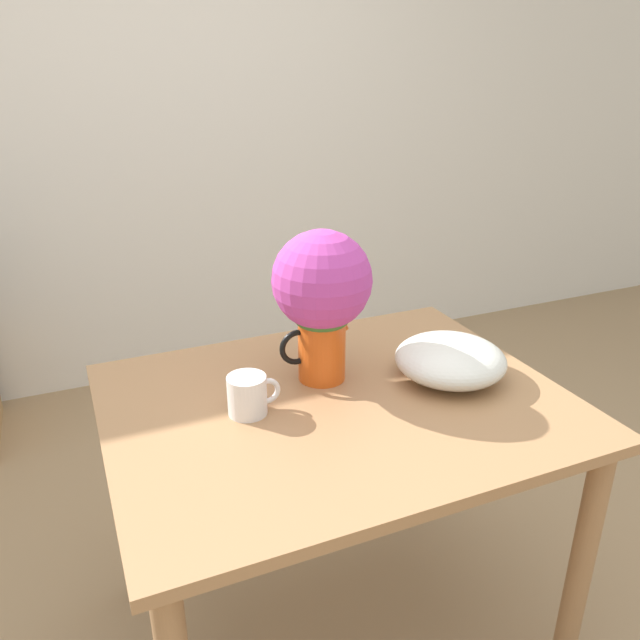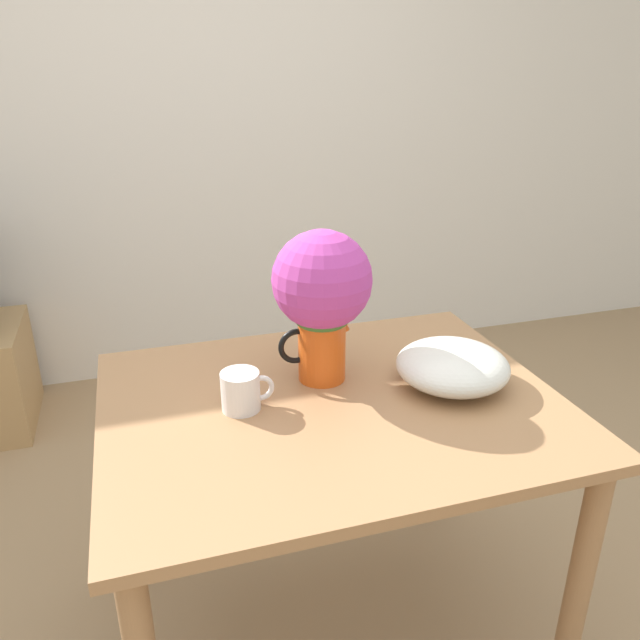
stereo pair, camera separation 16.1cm
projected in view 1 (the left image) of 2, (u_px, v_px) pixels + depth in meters
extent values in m
cube|color=silver|center=(160.00, 122.00, 2.95)|extent=(8.00, 0.05, 2.60)
cube|color=#A3754C|center=(337.00, 404.00, 1.58)|extent=(1.14, 0.90, 0.03)
cylinder|color=#A3754C|center=(580.00, 569.00, 1.59)|extent=(0.06, 0.06, 0.75)
cylinder|color=#A3754C|center=(128.00, 491.00, 1.87)|extent=(0.06, 0.06, 0.75)
cylinder|color=#A3754C|center=(419.00, 419.00, 2.24)|extent=(0.06, 0.06, 0.75)
cylinder|color=#E05619|center=(322.00, 346.00, 1.64)|extent=(0.13, 0.13, 0.19)
cone|color=#E05619|center=(340.00, 320.00, 1.64)|extent=(0.04, 0.04, 0.05)
torus|color=black|center=(298.00, 347.00, 1.61)|extent=(0.10, 0.02, 0.10)
sphere|color=#3D7033|center=(322.00, 297.00, 1.59)|extent=(0.19, 0.19, 0.19)
sphere|color=#B23D99|center=(322.00, 280.00, 1.57)|extent=(0.26, 0.26, 0.26)
cylinder|color=white|center=(247.00, 395.00, 1.49)|extent=(0.10, 0.10, 0.10)
torus|color=white|center=(267.00, 391.00, 1.51)|extent=(0.07, 0.01, 0.07)
ellipsoid|color=silver|center=(450.00, 359.00, 1.66)|extent=(0.30, 0.30, 0.11)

